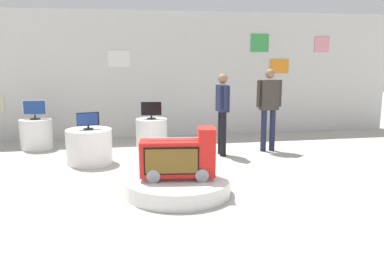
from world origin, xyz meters
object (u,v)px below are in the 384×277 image
object	(u,v)px
tv_on_left_rear	(151,110)
display_pedestal_right_rear	(89,146)
novelty_firetruck_tv	(179,158)
shopper_browsing_rear	(222,108)
shopper_browsing_near_truck	(269,103)
main_display_pedestal	(178,186)
tv_on_center_rear	(34,109)
display_pedestal_left_rear	(152,134)
display_pedestal_center_rear	(36,134)
tv_on_right_rear	(88,120)

from	to	relation	value
tv_on_left_rear	display_pedestal_right_rear	bearing A→B (deg)	-139.61
display_pedestal_right_rear	novelty_firetruck_tv	bearing A→B (deg)	-56.42
tv_on_left_rear	shopper_browsing_rear	size ratio (longest dim) A/B	0.27
display_pedestal_right_rear	shopper_browsing_rear	distance (m)	2.73
shopper_browsing_rear	shopper_browsing_near_truck	bearing A→B (deg)	10.37
main_display_pedestal	tv_on_center_rear	distance (m)	4.50
display_pedestal_left_rear	tv_on_left_rear	xyz separation A→B (m)	(0.00, -0.00, 0.53)
novelty_firetruck_tv	display_pedestal_right_rear	world-z (taller)	novelty_firetruck_tv
novelty_firetruck_tv	display_pedestal_center_rear	bearing A→B (deg)	125.70
novelty_firetruck_tv	tv_on_center_rear	distance (m)	4.47
display_pedestal_center_rear	tv_on_left_rear	bearing A→B (deg)	-9.80
main_display_pedestal	tv_on_left_rear	size ratio (longest dim) A/B	3.55
tv_on_center_rear	display_pedestal_right_rear	xyz separation A→B (m)	(1.21, -1.52, -0.55)
novelty_firetruck_tv	shopper_browsing_near_truck	bearing A→B (deg)	47.17
tv_on_right_rear	shopper_browsing_rear	bearing A→B (deg)	4.33
main_display_pedestal	tv_on_right_rear	world-z (taller)	tv_on_right_rear
novelty_firetruck_tv	main_display_pedestal	bearing A→B (deg)	155.56
display_pedestal_left_rear	tv_on_right_rear	size ratio (longest dim) A/B	1.67
tv_on_left_rear	shopper_browsing_near_truck	bearing A→B (deg)	-16.13
tv_on_left_rear	display_pedestal_center_rear	xyz separation A→B (m)	(-2.49, 0.43, -0.53)
display_pedestal_center_rear	shopper_browsing_near_truck	world-z (taller)	shopper_browsing_near_truck
novelty_firetruck_tv	shopper_browsing_rear	bearing A→B (deg)	61.50
main_display_pedestal	shopper_browsing_near_truck	world-z (taller)	shopper_browsing_near_truck
display_pedestal_left_rear	tv_on_right_rear	world-z (taller)	tv_on_right_rear
tv_on_center_rear	tv_on_right_rear	size ratio (longest dim) A/B	1.21
display_pedestal_right_rear	tv_on_right_rear	xyz separation A→B (m)	(-0.00, -0.00, 0.50)
tv_on_center_rear	shopper_browsing_near_truck	xyz separation A→B (m)	(4.92, -1.13, 0.14)
shopper_browsing_near_truck	main_display_pedestal	bearing A→B (deg)	-133.21
display_pedestal_center_rear	display_pedestal_right_rear	xyz separation A→B (m)	(1.21, -1.52, 0.00)
display_pedestal_right_rear	tv_on_center_rear	bearing A→B (deg)	128.53
novelty_firetruck_tv	shopper_browsing_near_truck	size ratio (longest dim) A/B	0.65
novelty_firetruck_tv	display_pedestal_center_rear	distance (m)	4.47
tv_on_left_rear	shopper_browsing_rear	xyz separation A→B (m)	(1.36, -0.90, 0.12)
display_pedestal_left_rear	tv_on_right_rear	xyz separation A→B (m)	(-1.28, -1.10, 0.50)
novelty_firetruck_tv	tv_on_center_rear	xyz separation A→B (m)	(-2.60, 3.62, 0.33)
main_display_pedestal	shopper_browsing_near_truck	xyz separation A→B (m)	(2.33, 2.48, 0.91)
main_display_pedestal	display_pedestal_right_rear	xyz separation A→B (m)	(-1.37, 2.09, 0.21)
novelty_firetruck_tv	shopper_browsing_near_truck	distance (m)	3.43
novelty_firetruck_tv	display_pedestal_center_rear	size ratio (longest dim) A/B	1.64
display_pedestal_center_rear	shopper_browsing_rear	world-z (taller)	shopper_browsing_rear
novelty_firetruck_tv	display_pedestal_right_rear	distance (m)	2.53
display_pedestal_right_rear	shopper_browsing_rear	xyz separation A→B (m)	(2.64, 0.20, 0.65)
display_pedestal_center_rear	shopper_browsing_near_truck	size ratio (longest dim) A/B	0.39
display_pedestal_left_rear	novelty_firetruck_tv	bearing A→B (deg)	-87.98
display_pedestal_right_rear	display_pedestal_left_rear	bearing A→B (deg)	40.50
tv_on_left_rear	tv_on_center_rear	bearing A→B (deg)	170.29
display_pedestal_center_rear	shopper_browsing_near_truck	xyz separation A→B (m)	(4.92, -1.13, 0.70)
tv_on_center_rear	tv_on_right_rear	world-z (taller)	tv_on_center_rear
shopper_browsing_near_truck	tv_on_left_rear	bearing A→B (deg)	163.87
display_pedestal_center_rear	tv_on_center_rear	world-z (taller)	tv_on_center_rear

